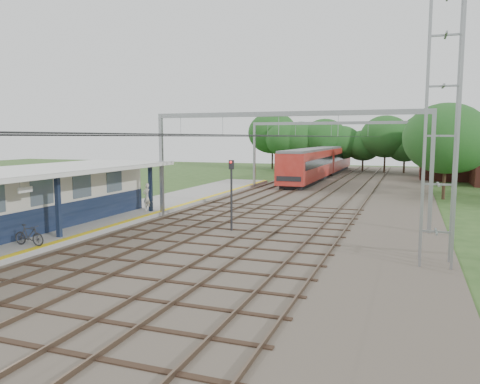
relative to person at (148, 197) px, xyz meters
The scene contains 15 objects.
ground 16.25m from the person, 67.83° to the right, with size 160.00×160.00×0.00m, color #2D4C1E.
ballast_bed 18.14m from the person, 56.01° to the left, with size 18.00×90.00×0.10m, color #473D33.
platform 2.06m from the person, 144.21° to the right, with size 5.00×52.00×0.35m, color gray.
yellow_stripe 1.64m from the person, 49.21° to the right, with size 0.45×52.00×0.01m, color yellow.
station_building 8.50m from the person, 109.07° to the right, with size 3.41×18.00×3.40m.
canopy 9.44m from the person, 100.44° to the right, with size 6.40×20.00×3.44m.
rail_tracks 16.86m from the person, 63.09° to the left, with size 11.80×88.00×0.15m.
catenary_system 14.61m from the person, 47.26° to the left, with size 17.22×88.00×7.00m.
lattice_pylon 19.97m from the person, 21.13° to the right, with size 1.30×1.30×12.00m.
tree_band 43.43m from the person, 76.70° to the left, with size 31.72×30.88×8.82m.
house_far 43.15m from the person, 59.14° to the left, with size 8.00×6.12×8.66m.
person is the anchor object (origin of this frame).
bicycle 11.04m from the person, 88.84° to the right, with size 0.47×1.67×1.00m, color black.
train 36.59m from the person, 81.17° to the left, with size 3.02×37.55×3.96m.
signal_post 8.24m from the person, 23.64° to the right, with size 0.31×0.27×4.15m.
Camera 1 is at (10.89, -12.92, 5.45)m, focal length 35.00 mm.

